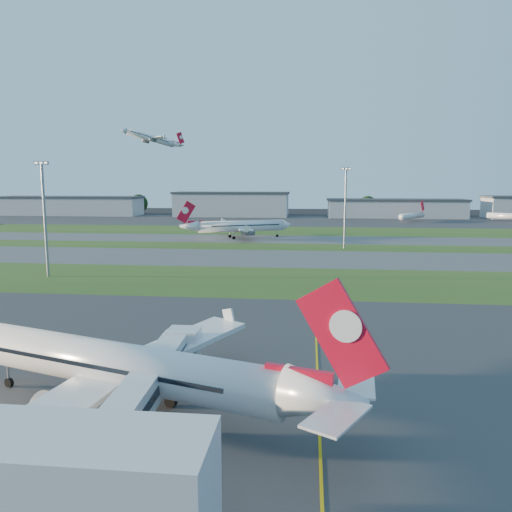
# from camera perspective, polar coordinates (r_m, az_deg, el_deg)

# --- Properties ---
(ground) EXTENTS (700.00, 700.00, 0.00)m
(ground) POSITION_cam_1_polar(r_m,az_deg,el_deg) (57.72, 1.93, -13.13)
(ground) COLOR black
(ground) RESTS_ON ground
(apron_near) EXTENTS (300.00, 70.00, 0.01)m
(apron_near) POSITION_cam_1_polar(r_m,az_deg,el_deg) (57.72, 1.93, -13.12)
(apron_near) COLOR #333335
(apron_near) RESTS_ON ground
(grass_strip_a) EXTENTS (300.00, 34.00, 0.01)m
(grass_strip_a) POSITION_cam_1_polar(r_m,az_deg,el_deg) (107.72, 4.00, -2.93)
(grass_strip_a) COLOR #2C541C
(grass_strip_a) RESTS_ON ground
(taxiway_a) EXTENTS (300.00, 32.00, 0.01)m
(taxiway_a) POSITION_cam_1_polar(r_m,az_deg,el_deg) (140.21, 4.53, -0.28)
(taxiway_a) COLOR #515154
(taxiway_a) RESTS_ON ground
(grass_strip_b) EXTENTS (300.00, 18.00, 0.01)m
(grass_strip_b) POSITION_cam_1_polar(r_m,az_deg,el_deg) (164.95, 4.79, 1.03)
(grass_strip_b) COLOR #2C541C
(grass_strip_b) RESTS_ON ground
(taxiway_b) EXTENTS (300.00, 26.00, 0.01)m
(taxiway_b) POSITION_cam_1_polar(r_m,az_deg,el_deg) (186.79, 4.96, 1.89)
(taxiway_b) COLOR #515154
(taxiway_b) RESTS_ON ground
(grass_strip_c) EXTENTS (300.00, 40.00, 0.01)m
(grass_strip_c) POSITION_cam_1_polar(r_m,az_deg,el_deg) (219.60, 5.15, 2.87)
(grass_strip_c) COLOR #2C541C
(grass_strip_c) RESTS_ON ground
(apron_far) EXTENTS (400.00, 80.00, 0.01)m
(apron_far) POSITION_cam_1_polar(r_m,az_deg,el_deg) (279.37, 5.39, 4.05)
(apron_far) COLOR #333335
(apron_far) RESTS_ON ground
(yellow_line) EXTENTS (0.25, 60.00, 0.02)m
(yellow_line) POSITION_cam_1_polar(r_m,az_deg,el_deg) (57.60, 7.03, -13.24)
(yellow_line) COLOR gold
(yellow_line) RESTS_ON ground
(jet_bridge) EXTENTS (4.20, 26.90, 6.20)m
(jet_bridge) POSITION_cam_1_polar(r_m,az_deg,el_deg) (44.17, -12.85, -14.71)
(jet_bridge) COLOR silver
(jet_bridge) RESTS_ON ground
(airliner_parked) EXTENTS (39.62, 33.39, 12.76)m
(airliner_parked) POSITION_cam_1_polar(r_m,az_deg,el_deg) (48.33, -15.22, -12.13)
(airliner_parked) COLOR silver
(airliner_parked) RESTS_ON ground
(airliner_taxiing) EXTENTS (38.75, 33.01, 12.95)m
(airliner_taxiing) POSITION_cam_1_polar(r_m,az_deg,el_deg) (189.75, -1.78, 3.40)
(airliner_taxiing) COLOR silver
(airliner_taxiing) RESTS_ON ground
(airliner_departing) EXTENTS (26.50, 23.17, 10.10)m
(airliner_departing) POSITION_cam_1_polar(r_m,az_deg,el_deg) (273.77, -11.93, 13.04)
(airliner_departing) COLOR silver
(mini_jet_near) EXTENTS (17.99, 24.32, 9.48)m
(mini_jet_near) POSITION_cam_1_polar(r_m,az_deg,el_deg) (282.64, 17.43, 4.42)
(mini_jet_near) COLOR silver
(mini_jet_near) RESTS_ON ground
(light_mast_west) EXTENTS (3.20, 0.70, 25.80)m
(light_mast_west) POSITION_cam_1_polar(r_m,az_deg,el_deg) (121.03, -23.02, 4.74)
(light_mast_west) COLOR gray
(light_mast_west) RESTS_ON ground
(light_mast_centre) EXTENTS (3.20, 0.70, 25.80)m
(light_mast_centre) POSITION_cam_1_polar(r_m,az_deg,el_deg) (162.04, 10.17, 6.05)
(light_mast_centre) COLOR gray
(light_mast_centre) RESTS_ON ground
(hangar_far_west) EXTENTS (91.80, 23.00, 12.20)m
(hangar_far_west) POSITION_cam_1_polar(r_m,az_deg,el_deg) (345.12, -20.39, 5.41)
(hangar_far_west) COLOR #ADB0B5
(hangar_far_west) RESTS_ON ground
(hangar_west) EXTENTS (71.40, 23.00, 15.20)m
(hangar_west) POSITION_cam_1_polar(r_m,az_deg,el_deg) (312.68, -2.83, 5.94)
(hangar_west) COLOR #ADB0B5
(hangar_west) RESTS_ON ground
(hangar_east) EXTENTS (81.60, 23.00, 11.20)m
(hangar_east) POSITION_cam_1_polar(r_m,az_deg,el_deg) (313.13, 15.64, 5.28)
(hangar_east) COLOR #ADB0B5
(hangar_east) RESTS_ON ground
(tree_far_west) EXTENTS (11.00, 11.00, 12.00)m
(tree_far_west) POSITION_cam_1_polar(r_m,az_deg,el_deg) (375.77, -25.00, 5.41)
(tree_far_west) COLOR black
(tree_far_west) RESTS_ON ground
(tree_west) EXTENTS (12.10, 12.10, 13.20)m
(tree_west) POSITION_cam_1_polar(r_m,az_deg,el_deg) (343.29, -13.26, 5.87)
(tree_west) COLOR black
(tree_west) RESTS_ON ground
(tree_mid_west) EXTENTS (9.90, 9.90, 10.80)m
(tree_mid_west) POSITION_cam_1_polar(r_m,az_deg,el_deg) (320.80, 1.92, 5.69)
(tree_mid_west) COLOR black
(tree_mid_west) RESTS_ON ground
(tree_mid_east) EXTENTS (11.55, 11.55, 12.60)m
(tree_mid_east) POSITION_cam_1_polar(r_m,az_deg,el_deg) (324.87, 12.63, 5.70)
(tree_mid_east) COLOR black
(tree_mid_east) RESTS_ON ground
(tree_east) EXTENTS (10.45, 10.45, 11.40)m
(tree_east) POSITION_cam_1_polar(r_m,az_deg,el_deg) (339.58, 25.39, 5.09)
(tree_east) COLOR black
(tree_east) RESTS_ON ground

